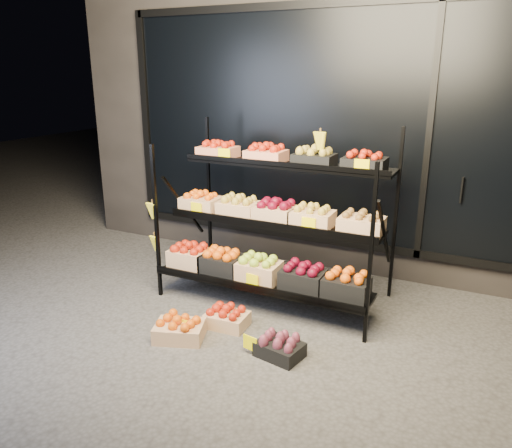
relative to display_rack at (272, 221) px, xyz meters
The scene contains 8 objects.
ground 0.99m from the display_rack, 88.91° to the right, with size 24.00×24.00×0.00m, color #514F4C.
building 2.21m from the display_rack, 89.66° to the left, with size 6.00×2.08×3.50m.
display_rack is the anchor object (origin of this frame).
tag_floor_a 1.27m from the display_rack, 107.26° to the right, with size 0.13×0.01×0.12m, color #FFEB00.
tag_floor_b 1.27m from the display_rack, 74.81° to the right, with size 0.13×0.01×0.12m, color #FFEB00.
floor_crate_left 1.30m from the display_rack, 109.21° to the right, with size 0.47×0.41×0.20m.
floor_crate_midright 0.98m from the display_rack, 99.34° to the right, with size 0.37×0.28×0.19m.
floor_crate_right 1.26m from the display_rack, 61.93° to the right, with size 0.39×0.32×0.18m.
Camera 1 is at (1.81, -3.48, 2.15)m, focal length 35.00 mm.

